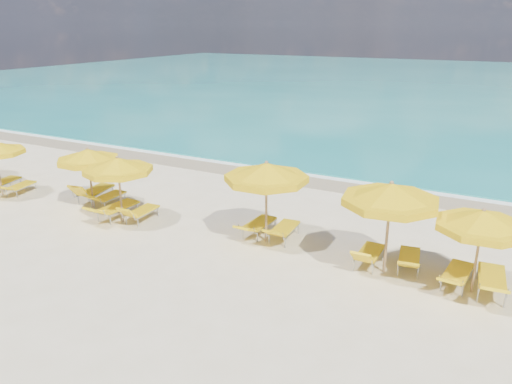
% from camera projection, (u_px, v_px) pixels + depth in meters
% --- Properties ---
extents(ground_plane, '(120.00, 120.00, 0.00)m').
position_uv_depth(ground_plane, '(233.00, 242.00, 15.53)').
color(ground_plane, beige).
extents(ocean, '(120.00, 80.00, 0.30)m').
position_uv_depth(ocean, '(451.00, 85.00, 55.70)').
color(ocean, '#167C7A').
rests_on(ocean, ground).
extents(wet_sand_band, '(120.00, 2.60, 0.01)m').
position_uv_depth(wet_sand_band, '(319.00, 180.00, 21.72)').
color(wet_sand_band, tan).
rests_on(wet_sand_band, ground).
extents(foam_line, '(120.00, 1.20, 0.03)m').
position_uv_depth(foam_line, '(326.00, 175.00, 22.39)').
color(foam_line, white).
rests_on(foam_line, ground).
extents(whitecap_near, '(14.00, 0.36, 0.05)m').
position_uv_depth(whitecap_near, '(286.00, 128.00, 32.42)').
color(whitecap_near, white).
rests_on(whitecap_near, ground).
extents(umbrella_2, '(2.90, 2.90, 2.26)m').
position_uv_depth(umbrella_2, '(88.00, 156.00, 17.91)').
color(umbrella_2, '#A27D51').
rests_on(umbrella_2, ground).
extents(umbrella_3, '(2.46, 2.46, 2.33)m').
position_uv_depth(umbrella_3, '(118.00, 166.00, 16.48)').
color(umbrella_3, '#A27D51').
rests_on(umbrella_3, ground).
extents(umbrella_4, '(3.31, 3.31, 2.60)m').
position_uv_depth(umbrella_4, '(266.00, 173.00, 14.89)').
color(umbrella_4, '#A27D51').
rests_on(umbrella_4, ground).
extents(umbrella_5, '(3.16, 3.16, 2.62)m').
position_uv_depth(umbrella_5, '(391.00, 195.00, 12.93)').
color(umbrella_5, '#A27D51').
rests_on(umbrella_5, ground).
extents(umbrella_6, '(2.81, 2.81, 2.27)m').
position_uv_depth(umbrella_6, '(482.00, 221.00, 12.02)').
color(umbrella_6, '#A27D51').
rests_on(umbrella_6, ground).
extents(lounger_1_left, '(0.91, 1.95, 0.71)m').
position_uv_depth(lounger_1_left, '(3.00, 185.00, 20.25)').
color(lounger_1_left, '#A5A8AD').
rests_on(lounger_1_left, ground).
extents(lounger_1_right, '(0.83, 1.72, 0.62)m').
position_uv_depth(lounger_1_right, '(21.00, 189.00, 19.89)').
color(lounger_1_right, '#A5A8AD').
rests_on(lounger_1_right, ground).
extents(lounger_2_left, '(0.93, 2.03, 0.96)m').
position_uv_depth(lounger_2_left, '(95.00, 195.00, 19.07)').
color(lounger_2_left, '#A5A8AD').
rests_on(lounger_2_left, ground).
extents(lounger_2_right, '(0.63, 1.74, 0.71)m').
position_uv_depth(lounger_2_right, '(109.00, 200.00, 18.63)').
color(lounger_2_right, '#A5A8AD').
rests_on(lounger_2_right, ground).
extents(lounger_3_left, '(0.77, 2.06, 0.76)m').
position_uv_depth(lounger_3_left, '(117.00, 212.00, 17.37)').
color(lounger_3_left, '#A5A8AD').
rests_on(lounger_3_left, ground).
extents(lounger_3_right, '(0.62, 1.67, 0.79)m').
position_uv_depth(lounger_3_right, '(142.00, 215.00, 17.14)').
color(lounger_3_right, '#A5A8AD').
rests_on(lounger_3_right, ground).
extents(lounger_4_left, '(0.66, 1.86, 0.66)m').
position_uv_depth(lounger_4_left, '(259.00, 228.00, 16.04)').
color(lounger_4_left, '#A5A8AD').
rests_on(lounger_4_left, ground).
extents(lounger_4_right, '(0.69, 1.84, 0.73)m').
position_uv_depth(lounger_4_right, '(284.00, 233.00, 15.64)').
color(lounger_4_right, '#A5A8AD').
rests_on(lounger_4_right, ground).
extents(lounger_5_left, '(0.60, 1.71, 0.80)m').
position_uv_depth(lounger_5_left, '(369.00, 258.00, 13.99)').
color(lounger_5_left, '#A5A8AD').
rests_on(lounger_5_left, ground).
extents(lounger_5_right, '(0.82, 1.80, 0.71)m').
position_uv_depth(lounger_5_right, '(409.00, 263.00, 13.73)').
color(lounger_5_right, '#A5A8AD').
rests_on(lounger_5_right, ground).
extents(lounger_6_left, '(0.75, 1.87, 0.66)m').
position_uv_depth(lounger_6_left, '(457.00, 278.00, 12.89)').
color(lounger_6_left, '#A5A8AD').
rests_on(lounger_6_left, ground).
extents(lounger_6_right, '(0.83, 2.09, 0.77)m').
position_uv_depth(lounger_6_right, '(491.00, 284.00, 12.51)').
color(lounger_6_right, '#A5A8AD').
rests_on(lounger_6_right, ground).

